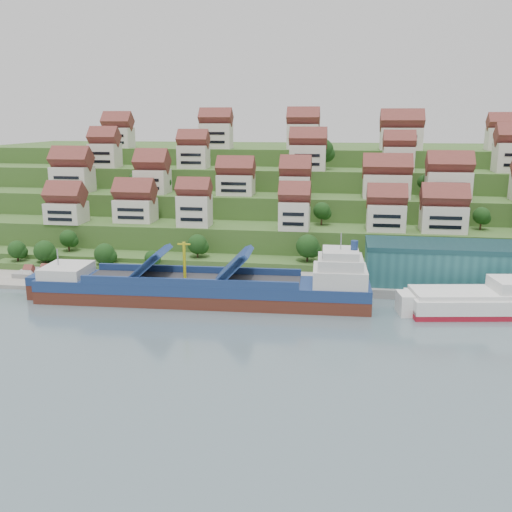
# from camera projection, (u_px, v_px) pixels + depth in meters

# --- Properties ---
(ground) EXTENTS (300.00, 300.00, 0.00)m
(ground) POSITION_uv_depth(u_px,v_px,m) (271.00, 304.00, 132.39)
(ground) COLOR slate
(ground) RESTS_ON ground
(quay) EXTENTS (180.00, 14.00, 2.20)m
(quay) POSITION_uv_depth(u_px,v_px,m) (357.00, 285.00, 143.58)
(quay) COLOR gray
(quay) RESTS_ON ground
(pebble_beach) EXTENTS (45.00, 20.00, 1.00)m
(pebble_beach) POSITION_uv_depth(u_px,v_px,m) (62.00, 278.00, 152.38)
(pebble_beach) COLOR gray
(pebble_beach) RESTS_ON ground
(hillside) EXTENTS (260.00, 128.00, 31.00)m
(hillside) POSITION_uv_depth(u_px,v_px,m) (304.00, 198.00, 229.36)
(hillside) COLOR #2D4C1E
(hillside) RESTS_ON ground
(hillside_village) EXTENTS (158.62, 64.08, 29.21)m
(hillside_village) POSITION_uv_depth(u_px,v_px,m) (304.00, 174.00, 184.88)
(hillside_village) COLOR silver
(hillside_village) RESTS_ON ground
(hillside_trees) EXTENTS (145.64, 62.56, 32.44)m
(hillside_trees) POSITION_uv_depth(u_px,v_px,m) (254.00, 204.00, 173.05)
(hillside_trees) COLOR #1A4115
(hillside_trees) RESTS_ON ground
(warehouse) EXTENTS (60.00, 15.00, 10.00)m
(warehouse) POSITION_uv_depth(u_px,v_px,m) (491.00, 265.00, 139.32)
(warehouse) COLOR #235D60
(warehouse) RESTS_ON quay
(flagpole) EXTENTS (1.28, 0.16, 8.00)m
(flagpole) POSITION_uv_depth(u_px,v_px,m) (351.00, 268.00, 137.69)
(flagpole) COLOR gray
(flagpole) RESTS_ON quay
(beach_huts) EXTENTS (14.40, 3.70, 2.20)m
(beach_huts) POSITION_uv_depth(u_px,v_px,m) (52.00, 273.00, 151.10)
(beach_huts) COLOR white
(beach_huts) RESTS_ON pebble_beach
(cargo_ship) EXTENTS (77.87, 14.91, 17.18)m
(cargo_ship) POSITION_uv_depth(u_px,v_px,m) (211.00, 289.00, 132.79)
(cargo_ship) COLOR #502318
(cargo_ship) RESTS_ON ground
(second_ship) EXTENTS (30.89, 15.54, 8.56)m
(second_ship) POSITION_uv_depth(u_px,v_px,m) (479.00, 302.00, 125.59)
(second_ship) COLOR maroon
(second_ship) RESTS_ON ground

